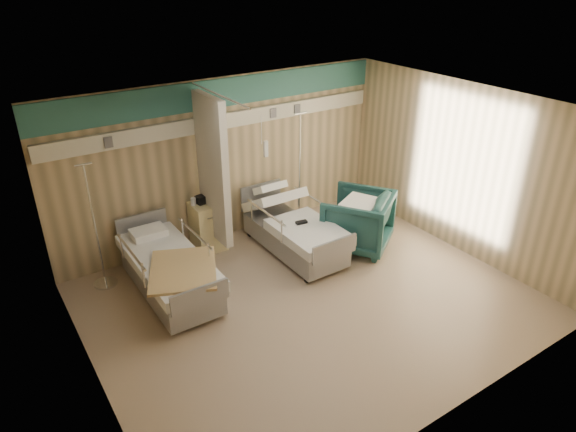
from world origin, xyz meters
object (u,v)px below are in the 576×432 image
Objects in this scene: iv_stand_right at (299,200)px; bed_right at (294,235)px; iv_stand_left at (102,261)px; visitor_armchair at (358,221)px; bed_left at (170,275)px; bedside_cabinet at (208,226)px.

bed_right is at bearing -129.04° from iv_stand_right.
iv_stand_left reaches higher than bed_right.
iv_stand_left reaches higher than visitor_armchair.
bed_left is 2.54× the size of bedside_cabinet.
iv_stand_left reaches higher than bedside_cabinet.
bedside_cabinet reaches higher than bed_right.
visitor_armchair is at bearing -7.79° from bed_left.
visitor_armchair is (3.20, -0.44, 0.17)m from bed_left.
bed_left is 2.01× the size of visitor_armchair.
iv_stand_right is (0.72, 0.89, 0.11)m from bed_right.
iv_stand_left is (-1.80, -0.10, -0.02)m from bedside_cabinet.
iv_stand_right is (-0.28, 1.32, -0.06)m from visitor_armchair.
iv_stand_right reaches higher than bedside_cabinet.
visitor_armchair is at bearing -23.63° from bed_right.
iv_stand_left is (-2.95, 0.80, 0.09)m from bed_right.
bed_right is 2.20m from bed_left.
bed_left is (-2.20, 0.00, 0.00)m from bed_right.
bed_left is 1.10× the size of iv_stand_left.
bed_right is 1.00× the size of bed_left.
bedside_cabinet is (-1.15, 0.90, 0.11)m from bed_right.
bed_left is 3.23m from visitor_armchair.
bed_left is at bearing -139.40° from bedside_cabinet.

